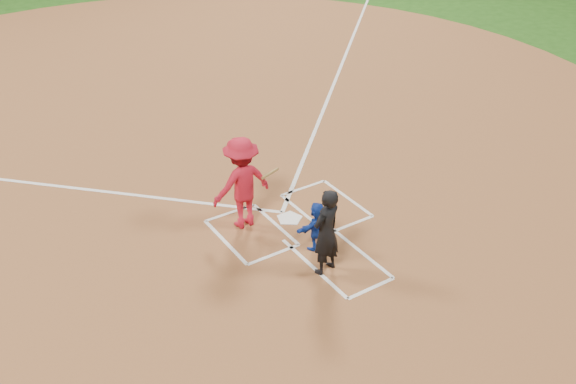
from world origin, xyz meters
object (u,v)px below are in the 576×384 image
home_plate (290,218)px  batter_at_plate (242,183)px  catcher (317,226)px  umpire (326,232)px

home_plate → batter_at_plate: bearing=-21.8°
catcher → batter_at_plate: bearing=-77.2°
home_plate → umpire: (-0.41, -1.88, 0.89)m
catcher → home_plate: bearing=-110.8°
batter_at_plate → umpire: bearing=-76.7°
home_plate → umpire: size_ratio=0.33×
umpire → batter_at_plate: 2.32m
home_plate → batter_at_plate: batter_at_plate is taller
catcher → umpire: 0.86m
home_plate → catcher: (-0.11, -1.16, 0.52)m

